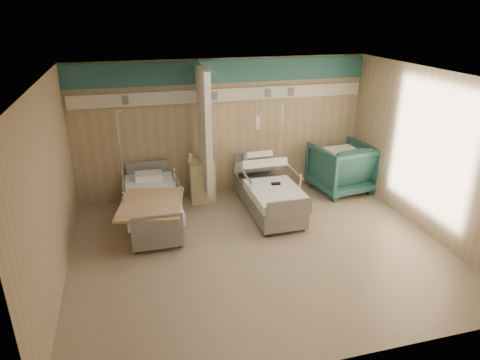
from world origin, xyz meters
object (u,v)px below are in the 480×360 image
object	(u,v)px
visitor_armchair	(341,167)
bed_left	(153,210)
bed_right	(269,197)
bedside_cabinet	(202,180)
iv_stand_right	(280,176)
iv_stand_left	(124,188)

from	to	relation	value
visitor_armchair	bed_left	bearing A→B (deg)	0.40
bed_right	bedside_cabinet	size ratio (longest dim) A/B	2.54
iv_stand_right	bedside_cabinet	bearing A→B (deg)	175.89
bed_left	visitor_armchair	bearing A→B (deg)	8.49
bed_left	visitor_armchair	xyz separation A→B (m)	(4.02, 0.60, 0.21)
bed_right	visitor_armchair	bearing A→B (deg)	18.23
iv_stand_right	iv_stand_left	distance (m)	3.19
bed_left	iv_stand_right	world-z (taller)	iv_stand_right
bed_right	bedside_cabinet	distance (m)	1.46
iv_stand_left	visitor_armchair	bearing A→B (deg)	-4.83
visitor_armchair	iv_stand_right	world-z (taller)	iv_stand_right
iv_stand_left	iv_stand_right	bearing A→B (deg)	-3.57
bedside_cabinet	iv_stand_right	bearing A→B (deg)	-4.11
bed_right	bedside_cabinet	bearing A→B (deg)	141.95
visitor_armchair	iv_stand_left	bearing A→B (deg)	-12.91
visitor_armchair	iv_stand_right	xyz separation A→B (m)	(-1.32, 0.18, -0.14)
bed_right	iv_stand_right	distance (m)	0.93
visitor_armchair	iv_stand_left	world-z (taller)	iv_stand_left
bed_left	iv_stand_left	world-z (taller)	iv_stand_left
bed_right	iv_stand_right	bearing A→B (deg)	57.39
bed_left	iv_stand_right	xyz separation A→B (m)	(2.70, 0.78, 0.08)
iv_stand_right	bed_left	bearing A→B (deg)	-163.86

